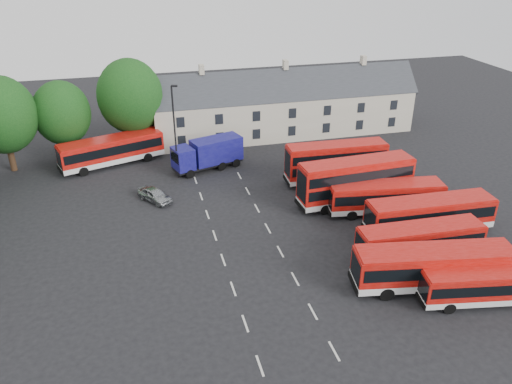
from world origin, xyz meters
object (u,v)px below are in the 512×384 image
bus_row_a (489,283)px  silver_car (155,195)px  lamppost (175,130)px  bus_dd_south (356,180)px  box_truck (208,153)px

bus_row_a → silver_car: (-22.33, 22.26, -0.98)m
silver_car → lamppost: size_ratio=0.39×
bus_dd_south → silver_car: (-19.42, 5.58, -2.00)m
silver_car → bus_dd_south: bearing=-51.3°
bus_dd_south → bus_row_a: bearing=-83.0°
bus_row_a → box_truck: (-15.63, 28.90, 0.32)m
bus_row_a → silver_car: 31.55m
lamppost → bus_row_a: bearing=-54.6°
bus_row_a → lamppost: lamppost is taller
bus_row_a → lamppost: size_ratio=0.96×
bus_row_a → bus_dd_south: size_ratio=0.87×
lamppost → silver_car: bearing=-120.4°
silver_car → lamppost: lamppost is taller
bus_row_a → box_truck: box_truck is taller
bus_dd_south → lamppost: lamppost is taller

